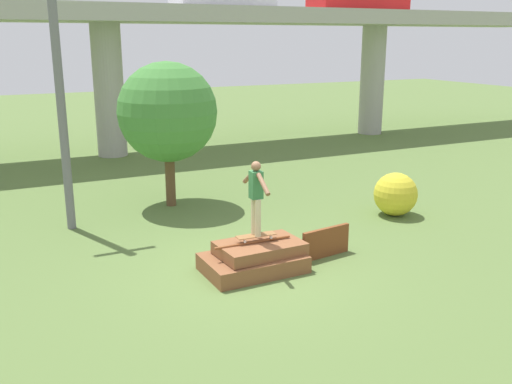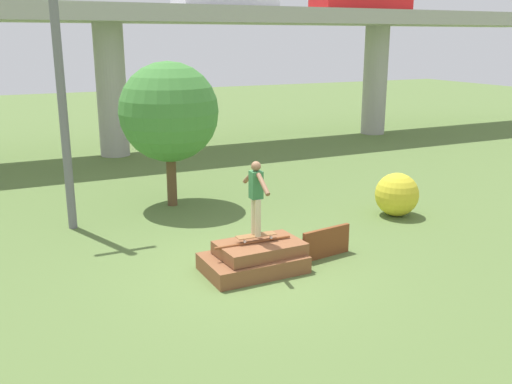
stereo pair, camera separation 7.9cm
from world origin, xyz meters
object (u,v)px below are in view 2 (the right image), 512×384
Objects in this scene: tree_behind_left at (169,112)px; bush_yellow_flowering at (397,195)px; utility_pole at (60,79)px; skater at (256,194)px; skateboard at (256,236)px.

tree_behind_left is 6.22m from bush_yellow_flowering.
utility_pole is 3.01m from tree_behind_left.
skater reaches higher than bush_yellow_flowering.
tree_behind_left reaches higher than skateboard.
tree_behind_left is at bearing 145.49° from bush_yellow_flowering.
tree_behind_left reaches higher than skater.
utility_pole reaches higher than tree_behind_left.
skateboard is at bearing -88.27° from tree_behind_left.
skateboard is 0.84m from skater.
bush_yellow_flowering is (7.58, -2.52, -2.94)m from utility_pole.
skater is 0.38× the size of tree_behind_left.
tree_behind_left is at bearing 91.73° from skateboard.
bush_yellow_flowering is (4.71, 1.61, -0.14)m from skateboard.
utility_pole is 1.76× the size of tree_behind_left.
bush_yellow_flowering is at bearing 18.86° from skater.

